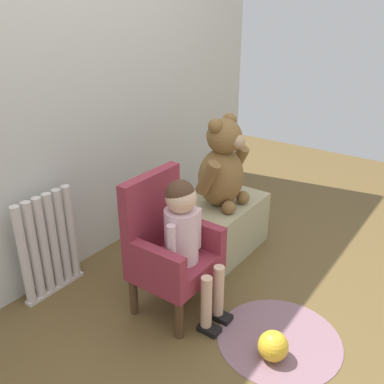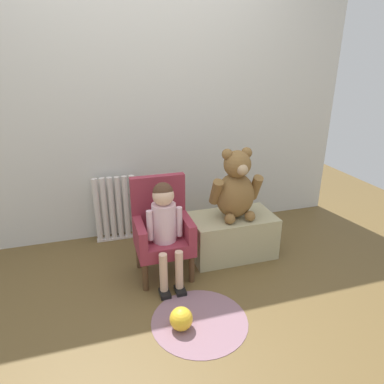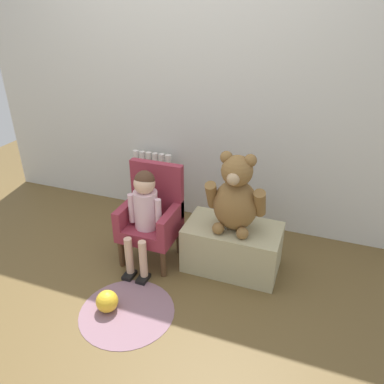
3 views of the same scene
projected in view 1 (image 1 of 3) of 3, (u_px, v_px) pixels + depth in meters
ground_plane at (258, 345)px, 2.06m from camera, size 6.00×6.00×0.00m
back_wall at (56, 66)px, 2.24m from camera, size 3.80×0.05×2.40m
radiator at (49, 245)px, 2.33m from camera, size 0.37×0.05×0.59m
child_armchair at (168, 246)px, 2.19m from camera, size 0.40×0.36×0.74m
child_figure at (186, 231)px, 2.08m from camera, size 0.25×0.35×0.75m
low_bench at (218, 228)px, 2.75m from camera, size 0.68×0.39×0.35m
large_teddy_bear at (222, 167)px, 2.57m from camera, size 0.41×0.29×0.56m
floor_rug at (279, 339)px, 2.09m from camera, size 0.61×0.61×0.01m
toy_ball at (273, 346)px, 1.96m from camera, size 0.14×0.14×0.14m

